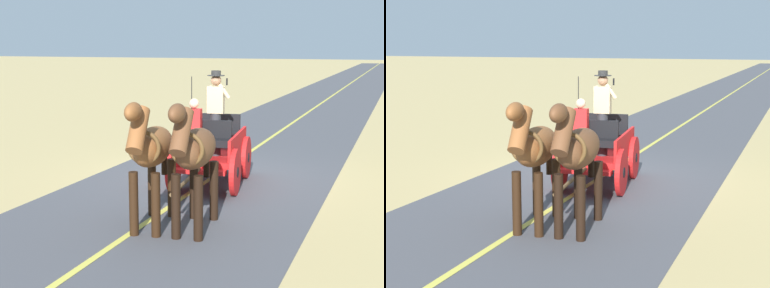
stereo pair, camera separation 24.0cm
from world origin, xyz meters
TOP-DOWN VIEW (x-y plane):
  - ground_plane at (0.00, 0.00)m, footprint 200.00×200.00m
  - road_surface at (0.00, 0.00)m, footprint 5.38×160.00m
  - road_centre_stripe at (0.00, 0.00)m, footprint 0.12×160.00m
  - horse_drawn_carriage at (-0.19, 0.61)m, footprint 1.70×4.51m
  - horse_near_side at (-0.92, 3.57)m, footprint 0.72×2.14m
  - horse_off_side at (-0.20, 3.66)m, footprint 0.81×2.15m

SIDE VIEW (x-z plane):
  - ground_plane at x=0.00m, z-range 0.00..0.00m
  - road_surface at x=0.00m, z-range 0.00..0.01m
  - road_centre_stripe at x=0.00m, z-range 0.01..0.01m
  - horse_drawn_carriage at x=-0.19m, z-range -0.43..2.07m
  - horse_near_side at x=-0.92m, z-range 0.22..2.43m
  - horse_off_side at x=-0.20m, z-range 0.22..2.43m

